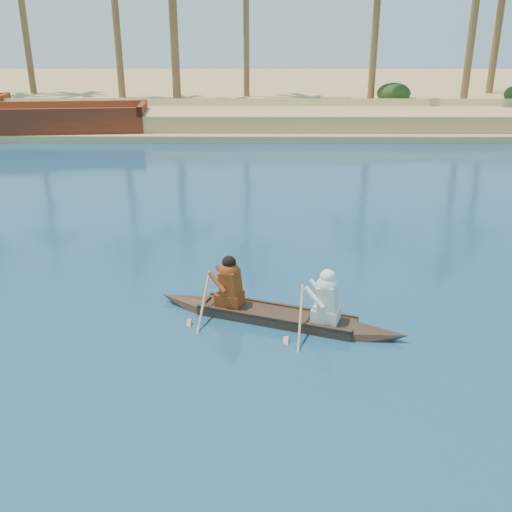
# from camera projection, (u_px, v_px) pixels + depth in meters

# --- Properties ---
(ground) EXTENTS (160.00, 160.00, 0.00)m
(ground) POSITION_uv_depth(u_px,v_px,m) (119.00, 346.00, 10.82)
(ground) COLOR navy
(ground) RESTS_ON ground
(sandy_embankment) EXTENTS (150.00, 51.00, 1.50)m
(sandy_embankment) POSITION_uv_depth(u_px,v_px,m) (232.00, 92.00, 54.37)
(sandy_embankment) COLOR tan
(sandy_embankment) RESTS_ON ground
(shrub_cluster) EXTENTS (100.00, 6.00, 2.40)m
(shrub_cluster) POSITION_uv_depth(u_px,v_px,m) (222.00, 102.00, 39.77)
(shrub_cluster) COLOR #1B3D16
(shrub_cluster) RESTS_ON ground
(canoe) EXTENTS (5.28, 2.53, 1.48)m
(canoe) POSITION_uv_depth(u_px,v_px,m) (276.00, 308.00, 11.71)
(canoe) COLOR #34281C
(canoe) RESTS_ON ground
(barge_mid) EXTENTS (13.07, 5.63, 2.11)m
(barge_mid) POSITION_uv_depth(u_px,v_px,m) (36.00, 123.00, 33.32)
(barge_mid) COLOR maroon
(barge_mid) RESTS_ON ground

